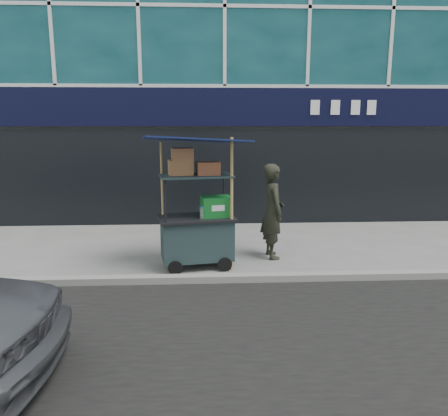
{
  "coord_description": "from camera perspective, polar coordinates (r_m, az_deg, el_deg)",
  "views": [
    {
      "loc": [
        -0.56,
        -6.95,
        2.6
      ],
      "look_at": [
        -0.15,
        1.2,
        0.95
      ],
      "focal_mm": 35.0,
      "sensor_mm": 36.0,
      "label": 1
    }
  ],
  "objects": [
    {
      "name": "building",
      "position": [
        14.32,
        -0.6,
        25.23
      ],
      "size": [
        16.0,
        6.2,
        12.0
      ],
      "color": "slate",
      "rests_on": "ground"
    },
    {
      "name": "vendor_man",
      "position": [
        8.32,
        6.37,
        -0.41
      ],
      "size": [
        0.51,
        0.71,
        1.81
      ],
      "primitive_type": "imported",
      "rotation": [
        0.0,
        0.0,
        1.7
      ],
      "color": "black",
      "rests_on": "ground"
    },
    {
      "name": "curb",
      "position": [
        7.23,
        1.77,
        -9.14
      ],
      "size": [
        80.0,
        0.18,
        0.12
      ],
      "primitive_type": "cube",
      "color": "gray",
      "rests_on": "ground"
    },
    {
      "name": "ground",
      "position": [
        7.44,
        1.64,
        -9.03
      ],
      "size": [
        80.0,
        80.0,
        0.0
      ],
      "primitive_type": "plane",
      "color": "slate",
      "rests_on": "ground"
    },
    {
      "name": "vendor_cart",
      "position": [
        7.76,
        -3.48,
        -1.77
      ],
      "size": [
        1.94,
        1.52,
        2.37
      ],
      "rotation": [
        0.0,
        0.0,
        0.17
      ],
      "color": "#19292B",
      "rests_on": "ground"
    }
  ]
}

